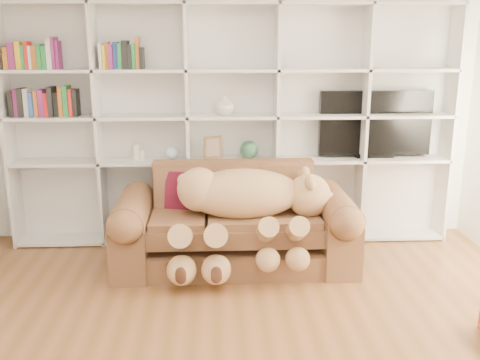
{
  "coord_description": "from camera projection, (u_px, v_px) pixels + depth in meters",
  "views": [
    {
      "loc": [
        -0.17,
        -2.99,
        2.04
      ],
      "look_at": [
        0.05,
        1.63,
        0.82
      ],
      "focal_mm": 40.0,
      "sensor_mm": 36.0,
      "label": 1
    }
  ],
  "objects": [
    {
      "name": "green_vase",
      "position": [
        249.0,
        150.0,
        5.41
      ],
      "size": [
        0.18,
        0.18,
        0.18
      ],
      "primitive_type": "sphere",
      "color": "#305D41",
      "rests_on": "bookshelf"
    },
    {
      "name": "throw_pillow",
      "position": [
        186.0,
        192.0,
        5.0
      ],
      "size": [
        0.42,
        0.29,
        0.4
      ],
      "primitive_type": "cube",
      "rotation": [
        -0.24,
        0.0,
        -0.23
      ],
      "color": "#520E1D",
      "rests_on": "sofa"
    },
    {
      "name": "wall_back",
      "position": [
        232.0,
        109.0,
        5.49
      ],
      "size": [
        5.0,
        0.02,
        2.7
      ],
      "primitive_type": "cube",
      "color": "white",
      "rests_on": "floor"
    },
    {
      "name": "picture_frame",
      "position": [
        213.0,
        147.0,
        5.38
      ],
      "size": [
        0.18,
        0.08,
        0.22
      ],
      "primitive_type": "cube",
      "rotation": [
        0.0,
        0.0,
        0.29
      ],
      "color": "brown",
      "rests_on": "bookshelf"
    },
    {
      "name": "bookshelf",
      "position": [
        208.0,
        115.0,
        5.36
      ],
      "size": [
        4.43,
        0.35,
        2.4
      ],
      "color": "silver",
      "rests_on": "floor"
    },
    {
      "name": "figurine_short",
      "position": [
        141.0,
        155.0,
        5.37
      ],
      "size": [
        0.09,
        0.09,
        0.11
      ],
      "primitive_type": "cylinder",
      "rotation": [
        0.0,
        0.0,
        0.43
      ],
      "color": "beige",
      "rests_on": "bookshelf"
    },
    {
      "name": "sofa",
      "position": [
        235.0,
        228.0,
        4.95
      ],
      "size": [
        2.17,
        0.94,
        0.91
      ],
      "color": "brown",
      "rests_on": "floor"
    },
    {
      "name": "snow_globe",
      "position": [
        172.0,
        153.0,
        5.38
      ],
      "size": [
        0.12,
        0.12,
        0.12
      ],
      "primitive_type": "sphere",
      "color": "white",
      "rests_on": "bookshelf"
    },
    {
      "name": "tv",
      "position": [
        375.0,
        124.0,
        5.45
      ],
      "size": [
        1.15,
        0.18,
        0.68
      ],
      "color": "black",
      "rests_on": "bookshelf"
    },
    {
      "name": "shelf_vase",
      "position": [
        225.0,
        104.0,
        5.28
      ],
      "size": [
        0.25,
        0.25,
        0.21
      ],
      "primitive_type": "imported",
      "rotation": [
        0.0,
        0.0,
        0.27
      ],
      "color": "beige",
      "rests_on": "bookshelf"
    },
    {
      "name": "figurine_tall",
      "position": [
        136.0,
        152.0,
        5.36
      ],
      "size": [
        0.1,
        0.1,
        0.16
      ],
      "primitive_type": "cylinder",
      "rotation": [
        0.0,
        0.0,
        -0.29
      ],
      "color": "beige",
      "rests_on": "bookshelf"
    },
    {
      "name": "teddy_bear",
      "position": [
        245.0,
        205.0,
        4.71
      ],
      "size": [
        1.51,
        0.86,
        0.88
      ],
      "rotation": [
        0.0,
        0.0,
        0.05
      ],
      "color": "tan",
      "rests_on": "sofa"
    }
  ]
}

